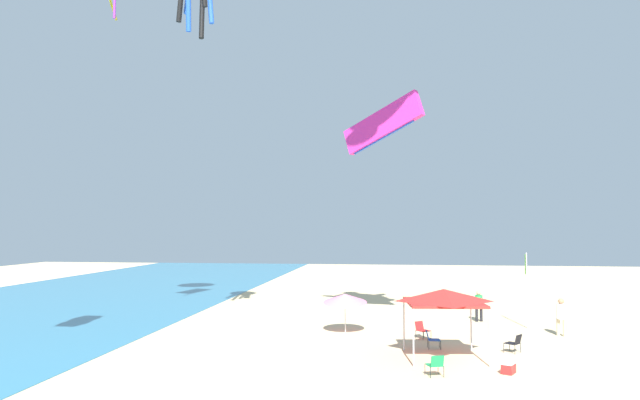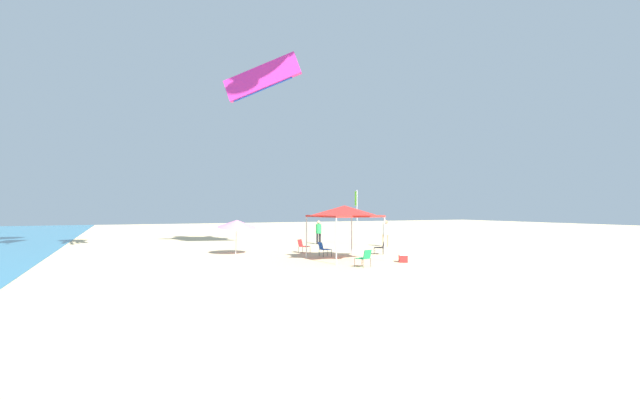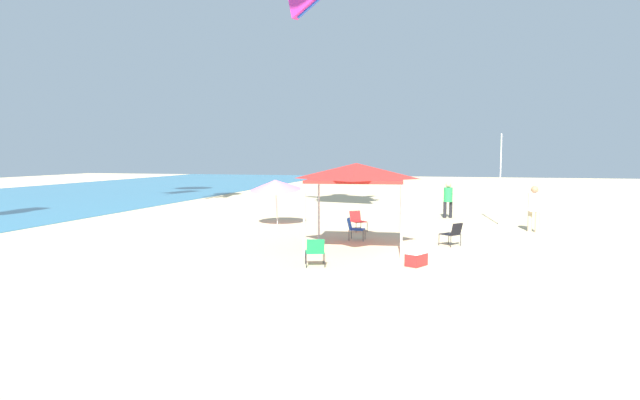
{
  "view_description": "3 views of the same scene",
  "coord_description": "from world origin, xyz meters",
  "views": [
    {
      "loc": [
        -23.01,
        5.45,
        5.47
      ],
      "look_at": [
        -0.35,
        8.32,
        6.59
      ],
      "focal_mm": 31.43,
      "sensor_mm": 36.0,
      "label": 1
    },
    {
      "loc": [
        -19.15,
        14.14,
        2.72
      ],
      "look_at": [
        0.23,
        5.15,
        3.13
      ],
      "focal_mm": 24.32,
      "sensor_mm": 36.0,
      "label": 2
    },
    {
      "loc": [
        -15.87,
        0.09,
        3.16
      ],
      "look_at": [
        0.43,
        4.3,
        1.69
      ],
      "focal_mm": 29.3,
      "sensor_mm": 36.0,
      "label": 3
    }
  ],
  "objects": [
    {
      "name": "banner_flag",
      "position": [
        8.94,
        -1.9,
        2.46
      ],
      "size": [
        0.36,
        0.06,
        4.1
      ],
      "color": "silver",
      "rests_on": "ground"
    },
    {
      "name": "kite_parafoil_magenta",
      "position": [
        7.49,
        5.88,
        11.09
      ],
      "size": [
        3.17,
        4.49,
        3.1
      ],
      "rotation": [
        0.0,
        0.0,
        1.0
      ],
      "color": "#E02D9E"
    },
    {
      "name": "folding_chair_near_cooler",
      "position": [
        5.3,
        3.97,
        0.47
      ],
      "size": [
        0.81,
        0.79,
        0.82
      ],
      "rotation": [
        0.0,
        0.0,
        5.4
      ],
      "color": "black",
      "rests_on": "ground"
    },
    {
      "name": "person_watching_sky",
      "position": [
        6.8,
        -3.07,
        1.1
      ],
      "size": [
        0.45,
        0.45,
        1.88
      ],
      "rotation": [
        0.0,
        0.0,
        0.85
      ],
      "color": "#C6B28C",
      "rests_on": "ground"
    },
    {
      "name": "folding_chair_right_of_tent",
      "position": [
        2.98,
        3.66,
        0.47
      ],
      "size": [
        0.56,
        0.64,
        0.82
      ],
      "rotation": [
        0.0,
        0.0,
        0.03
      ],
      "color": "black",
      "rests_on": "ground"
    },
    {
      "name": "folding_chair_facing_ocean",
      "position": [
        2.56,
        0.12,
        0.47
      ],
      "size": [
        0.79,
        0.81,
        0.82
      ],
      "rotation": [
        0.0,
        0.0,
        2.46
      ],
      "color": "black",
      "rests_on": "ground"
    },
    {
      "name": "cooler_box",
      "position": [
        -1.02,
        1.1,
        0.2
      ],
      "size": [
        0.74,
        0.66,
        0.4
      ],
      "color": "red",
      "rests_on": "ground"
    },
    {
      "name": "person_far_stroller",
      "position": [
        10.75,
        0.38,
        1.05
      ],
      "size": [
        0.42,
        0.44,
        1.79
      ],
      "rotation": [
        0.0,
        0.0,
        2.05
      ],
      "color": "black",
      "rests_on": "ground"
    },
    {
      "name": "ground",
      "position": [
        0.0,
        0.0,
        -0.05
      ],
      "size": [
        120.0,
        120.0,
        0.1
      ],
      "primitive_type": "cube",
      "color": "#D6BC8C"
    },
    {
      "name": "canopy_tent",
      "position": [
        1.2,
        3.25,
        2.56
      ],
      "size": [
        3.36,
        3.36,
        2.88
      ],
      "rotation": [
        0.0,
        0.0,
        0.1
      ],
      "color": "#B7B7BC",
      "rests_on": "ground"
    },
    {
      "name": "folding_chair_left_of_tent",
      "position": [
        -1.86,
        3.85,
        0.47
      ],
      "size": [
        0.76,
        0.69,
        0.82
      ],
      "rotation": [
        0.0,
        0.0,
        1.9
      ],
      "color": "black",
      "rests_on": "ground"
    },
    {
      "name": "beach_umbrella",
      "position": [
        6.13,
        7.83,
        1.81
      ],
      "size": [
        2.3,
        2.26,
        2.19
      ],
      "color": "silver",
      "rests_on": "ground"
    }
  ]
}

